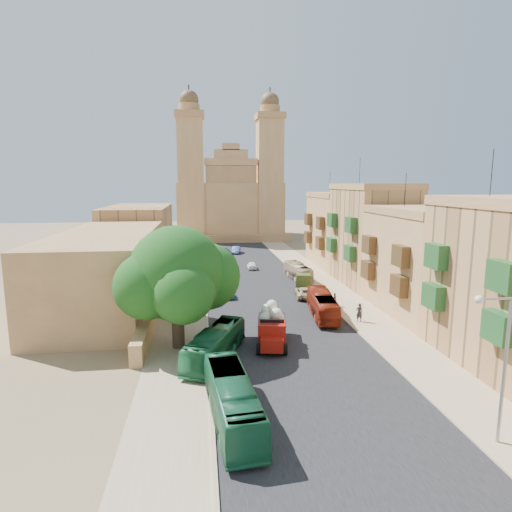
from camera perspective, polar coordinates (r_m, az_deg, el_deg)
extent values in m
plane|color=#7A6446|center=(34.88, 5.66, -13.66)|extent=(260.00, 260.00, 0.00)
cube|color=black|center=(63.15, -0.47, -2.98)|extent=(14.00, 140.00, 0.01)
cube|color=tan|center=(64.96, 7.89, -2.71)|extent=(5.00, 140.00, 0.01)
cube|color=tan|center=(62.75, -9.12, -3.18)|extent=(5.00, 140.00, 0.01)
cube|color=tan|center=(64.34, 5.74, -2.74)|extent=(0.25, 140.00, 0.12)
cube|color=tan|center=(62.71, -6.84, -3.08)|extent=(0.25, 140.00, 0.12)
cylinder|color=black|center=(38.26, 28.93, 9.70)|extent=(0.06, 0.06, 3.60)
cube|color=#215224|center=(32.14, 29.55, -8.29)|extent=(0.90, 2.20, 2.00)
cube|color=#215224|center=(38.41, 22.56, -4.99)|extent=(0.90, 2.20, 2.00)
cube|color=#215224|center=(31.35, 30.05, -2.41)|extent=(0.90, 2.20, 2.00)
cube|color=#215224|center=(37.75, 22.88, -0.04)|extent=(0.90, 2.20, 2.00)
cube|color=tan|center=(49.00, 21.30, -1.05)|extent=(8.00, 14.00, 10.50)
cube|color=#A07346|center=(48.34, 21.71, 5.54)|extent=(8.20, 14.00, 0.80)
cylinder|color=black|center=(50.27, 19.30, 8.33)|extent=(0.06, 0.06, 3.60)
cube|color=#4E331A|center=(43.81, 18.52, -3.78)|extent=(0.90, 2.20, 2.00)
cube|color=#4E331A|center=(50.81, 14.69, -1.79)|extent=(0.90, 2.20, 2.00)
cube|color=#4E331A|center=(43.25, 18.73, 0.02)|extent=(0.90, 2.20, 2.00)
cube|color=#4E331A|center=(50.32, 14.83, 1.49)|extent=(0.90, 2.20, 2.00)
cube|color=tan|center=(61.31, 15.14, 2.47)|extent=(8.00, 14.00, 13.00)
cube|color=#A07346|center=(60.88, 15.42, 8.93)|extent=(8.20, 14.00, 0.80)
cylinder|color=black|center=(63.14, 13.67, 11.01)|extent=(0.06, 0.06, 3.60)
cube|color=#215224|center=(56.30, 12.40, 0.37)|extent=(0.90, 2.20, 2.00)
cube|color=#215224|center=(63.65, 10.03, 1.49)|extent=(0.90, 2.20, 2.00)
cube|color=#215224|center=(55.85, 12.53, 4.06)|extent=(0.90, 2.20, 2.00)
cube|color=#215224|center=(63.25, 10.12, 4.76)|extent=(0.90, 2.20, 2.00)
cube|color=tan|center=(74.43, 11.01, 3.25)|extent=(8.00, 14.00, 11.50)
cube|color=#A07346|center=(74.02, 11.17, 7.98)|extent=(8.20, 14.00, 0.80)
cylinder|color=black|center=(76.36, 9.83, 9.72)|extent=(0.06, 0.06, 3.60)
cube|color=#4E331A|center=(69.57, 8.51, 1.74)|extent=(0.90, 2.20, 2.00)
cube|color=#4E331A|center=(77.07, 6.92, 2.53)|extent=(0.90, 2.20, 2.00)
cube|color=#4E331A|center=(69.21, 8.57, 4.38)|extent=(0.90, 2.20, 2.00)
cube|color=#4E331A|center=(76.75, 6.97, 4.92)|extent=(0.90, 2.20, 2.00)
cube|color=tan|center=(53.02, -12.71, -4.67)|extent=(1.00, 40.00, 1.80)
cube|color=#A07346|center=(51.22, -19.18, -1.69)|extent=(10.00, 28.00, 8.40)
cube|color=tan|center=(76.44, -15.31, 2.68)|extent=(10.00, 22.00, 10.00)
cube|color=tan|center=(112.64, -3.62, 6.13)|extent=(26.00, 20.00, 14.00)
cube|color=#A07346|center=(102.77, -3.19, 2.39)|extent=(28.00, 4.00, 1.80)
cube|color=#A07346|center=(103.73, -3.31, 7.50)|extent=(12.00, 2.00, 16.00)
cube|color=tan|center=(103.79, -3.36, 12.42)|extent=(12.60, 2.40, 1.60)
cube|color=tan|center=(103.89, -3.37, 13.35)|extent=(8.00, 2.00, 2.40)
cube|color=tan|center=(104.02, -3.38, 14.34)|extent=(4.00, 2.00, 1.60)
cube|color=tan|center=(104.72, -8.66, 9.89)|extent=(6.00, 6.00, 29.00)
cube|color=#A07346|center=(105.91, -8.87, 18.09)|extent=(6.80, 6.80, 1.40)
cylinder|color=#A07346|center=(106.16, -8.90, 18.94)|extent=(4.80, 4.80, 1.80)
sphere|color=brown|center=(106.47, -8.92, 19.89)|extent=(4.40, 4.40, 4.40)
cylinder|color=black|center=(106.93, -8.96, 21.16)|extent=(0.28, 0.28, 1.80)
cube|color=tan|center=(106.06, 1.82, 9.99)|extent=(6.00, 6.00, 29.00)
cube|color=#A07346|center=(107.23, 1.86, 18.08)|extent=(6.80, 6.80, 1.40)
cylinder|color=#A07346|center=(107.48, 1.87, 18.93)|extent=(4.80, 4.80, 1.80)
sphere|color=brown|center=(107.79, 1.87, 19.87)|extent=(4.40, 4.40, 4.40)
cylinder|color=black|center=(108.24, 1.88, 21.12)|extent=(0.28, 0.28, 1.80)
cylinder|color=#3B2A1D|center=(37.16, -10.35, -9.02)|extent=(1.04, 1.04, 3.96)
sphere|color=#113E10|center=(36.00, -10.56, -2.23)|extent=(7.93, 7.93, 7.93)
sphere|color=#113E10|center=(37.29, -6.58, -2.70)|extent=(5.84, 5.84, 5.84)
sphere|color=#113E10|center=(35.47, -14.31, -3.92)|extent=(5.42, 5.42, 5.42)
sphere|color=#113E10|center=(33.76, -9.67, -4.81)|extent=(5.01, 5.01, 5.01)
sphere|color=#113E10|center=(38.18, -12.14, -0.34)|extent=(4.59, 4.59, 4.59)
cylinder|color=#3B2A1D|center=(45.04, -10.46, -6.67)|extent=(0.44, 0.44, 2.51)
sphere|color=#113E10|center=(44.40, -10.55, -3.54)|extent=(3.65, 3.65, 3.65)
cylinder|color=#3B2A1D|center=(56.68, -9.83, -3.43)|extent=(0.44, 0.44, 2.23)
sphere|color=#113E10|center=(56.22, -9.90, -1.19)|extent=(3.25, 3.25, 3.25)
cylinder|color=#3B2A1D|center=(68.45, -9.42, -1.30)|extent=(0.44, 0.44, 1.94)
sphere|color=#113E10|center=(68.11, -9.47, 0.31)|extent=(2.81, 2.81, 2.81)
cylinder|color=#3B2A1D|center=(80.26, -9.14, 0.32)|extent=(0.44, 0.44, 1.97)
sphere|color=#113E10|center=(79.97, -9.18, 1.72)|extent=(2.86, 2.86, 2.86)
cylinder|color=gray|center=(26.59, 30.19, -13.25)|extent=(0.18, 0.18, 8.00)
cylinder|color=gray|center=(24.86, 29.32, -5.01)|extent=(1.80, 0.12, 0.12)
sphere|color=white|center=(24.33, 27.61, -5.16)|extent=(0.44, 0.44, 0.44)
cube|color=maroon|center=(38.49, 2.12, -9.21)|extent=(2.94, 4.18, 0.96)
cube|color=black|center=(38.32, 2.12, -8.46)|extent=(3.01, 4.24, 0.13)
cube|color=maroon|center=(36.13, 2.13, -10.31)|extent=(2.51, 2.16, 1.93)
cube|color=maroon|center=(35.08, 2.14, -11.68)|extent=(2.00, 1.56, 1.07)
cube|color=black|center=(35.88, 2.14, -9.18)|extent=(2.02, 0.43, 0.96)
cylinder|color=black|center=(35.59, 0.37, -12.28)|extent=(0.52, 1.01, 0.96)
cylinder|color=black|center=(35.60, 3.89, -12.30)|extent=(0.52, 1.01, 0.96)
cylinder|color=black|center=(39.99, 0.55, -9.77)|extent=(0.52, 1.01, 0.96)
cylinder|color=black|center=(40.01, 3.66, -9.79)|extent=(0.52, 1.01, 0.96)
sphere|color=beige|center=(37.63, 1.31, -8.37)|extent=(1.18, 1.18, 1.18)
sphere|color=beige|center=(37.94, 2.94, -8.22)|extent=(1.18, 1.18, 1.18)
sphere|color=beige|center=(38.85, 2.12, -7.79)|extent=(1.18, 1.18, 1.18)
sphere|color=beige|center=(38.17, 1.48, -7.18)|extent=(1.07, 1.07, 1.07)
sphere|color=beige|center=(37.17, 2.72, -7.74)|extent=(1.07, 1.07, 1.07)
sphere|color=beige|center=(37.83, 2.14, -6.58)|extent=(0.96, 0.96, 0.96)
cube|color=#3D491B|center=(59.11, 6.31, -3.02)|extent=(2.81, 4.68, 1.81)
cylinder|color=black|center=(57.73, 5.48, -3.86)|extent=(0.44, 0.77, 0.72)
cylinder|color=black|center=(57.77, 7.18, -3.88)|extent=(0.44, 0.77, 0.72)
cylinder|color=black|center=(60.70, 5.47, -3.19)|extent=(0.44, 0.77, 0.72)
cylinder|color=black|center=(60.73, 7.09, -3.21)|extent=(0.44, 0.77, 0.72)
imported|color=#185C39|center=(26.27, -3.20, -18.59)|extent=(3.16, 9.80, 2.68)
imported|color=#185D32|center=(34.54, -5.48, -11.65)|extent=(5.51, 9.06, 2.50)
imported|color=maroon|center=(45.54, 8.84, -6.43)|extent=(3.22, 9.26, 2.53)
imported|color=tan|center=(62.61, 5.60, -2.05)|extent=(2.63, 8.47, 2.32)
imported|color=teal|center=(52.86, -3.97, -4.74)|extent=(2.09, 4.17, 1.36)
imported|color=white|center=(59.46, -4.36, -3.27)|extent=(1.95, 3.45, 1.08)
imported|color=tan|center=(52.81, 6.47, -4.84)|extent=(2.68, 4.81, 1.27)
imported|color=#142049|center=(82.37, -4.02, 0.43)|extent=(2.67, 4.84, 1.33)
imported|color=white|center=(69.95, -0.59, -1.24)|extent=(1.53, 3.58, 1.21)
imported|color=#3F5BAF|center=(85.77, -2.68, 0.82)|extent=(2.28, 4.34, 1.36)
imported|color=black|center=(44.68, 13.60, -7.33)|extent=(0.71, 0.49, 1.90)
imported|color=#313234|center=(49.58, 10.45, -5.74)|extent=(0.56, 0.96, 1.54)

